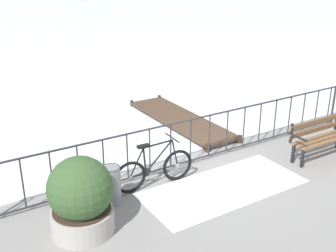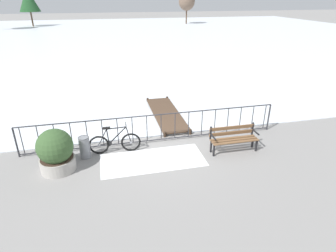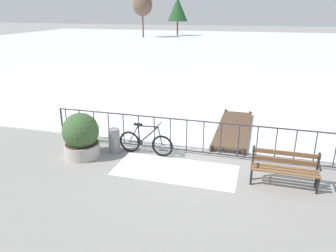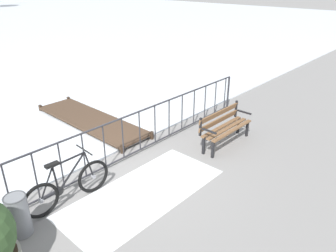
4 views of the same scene
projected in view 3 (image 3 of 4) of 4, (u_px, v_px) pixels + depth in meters
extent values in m
plane|color=gray|center=(194.00, 154.00, 9.85)|extent=(160.00, 160.00, 0.00)
cube|color=silver|center=(247.00, 49.00, 35.53)|extent=(80.00, 56.00, 0.03)
cube|color=white|center=(175.00, 170.00, 8.84)|extent=(3.31, 1.46, 0.01)
cylinder|color=#2D2D33|center=(195.00, 121.00, 9.50)|extent=(9.00, 0.04, 0.04)
cylinder|color=#2D2D33|center=(195.00, 151.00, 9.83)|extent=(9.00, 0.04, 0.04)
cylinder|color=#2D2D33|center=(62.00, 124.00, 10.84)|extent=(0.06, 0.06, 1.05)
cylinder|color=#2D2D33|center=(67.00, 123.00, 10.78)|extent=(0.03, 0.03, 0.97)
cylinder|color=#2D2D33|center=(80.00, 124.00, 10.65)|extent=(0.03, 0.03, 0.97)
cylinder|color=#2D2D33|center=(94.00, 126.00, 10.52)|extent=(0.03, 0.03, 0.97)
cylinder|color=#2D2D33|center=(109.00, 127.00, 10.38)|extent=(0.03, 0.03, 0.97)
cylinder|color=#2D2D33|center=(124.00, 129.00, 10.25)|extent=(0.03, 0.03, 0.97)
cylinder|color=#2D2D33|center=(139.00, 130.00, 10.12)|extent=(0.03, 0.03, 0.97)
cylinder|color=#2D2D33|center=(154.00, 132.00, 9.99)|extent=(0.03, 0.03, 0.97)
cylinder|color=#2D2D33|center=(170.00, 134.00, 9.86)|extent=(0.03, 0.03, 0.97)
cylinder|color=#2D2D33|center=(187.00, 135.00, 9.73)|extent=(0.03, 0.03, 0.97)
cylinder|color=#2D2D33|center=(203.00, 137.00, 9.59)|extent=(0.03, 0.03, 0.97)
cylinder|color=#2D2D33|center=(221.00, 139.00, 9.46)|extent=(0.03, 0.03, 0.97)
cylinder|color=#2D2D33|center=(239.00, 141.00, 9.33)|extent=(0.03, 0.03, 0.97)
cylinder|color=#2D2D33|center=(257.00, 143.00, 9.20)|extent=(0.03, 0.03, 0.97)
cylinder|color=#2D2D33|center=(276.00, 145.00, 9.07)|extent=(0.03, 0.03, 0.97)
cylinder|color=#2D2D33|center=(295.00, 147.00, 8.94)|extent=(0.03, 0.03, 0.97)
cylinder|color=#2D2D33|center=(315.00, 149.00, 8.81)|extent=(0.03, 0.03, 0.97)
cylinder|color=#2D2D33|center=(336.00, 151.00, 8.67)|extent=(0.03, 0.03, 0.97)
torus|color=black|center=(130.00, 142.00, 9.88)|extent=(0.66, 0.09, 0.66)
cylinder|color=gray|center=(130.00, 142.00, 9.88)|extent=(0.08, 0.06, 0.08)
torus|color=black|center=(162.00, 146.00, 9.57)|extent=(0.66, 0.09, 0.66)
cylinder|color=gray|center=(162.00, 146.00, 9.57)|extent=(0.08, 0.06, 0.08)
cylinder|color=black|center=(139.00, 134.00, 9.69)|extent=(0.08, 0.04, 0.53)
cylinder|color=black|center=(149.00, 135.00, 9.59)|extent=(0.61, 0.06, 0.59)
cylinder|color=black|center=(148.00, 126.00, 9.51)|extent=(0.63, 0.06, 0.07)
cylinder|color=black|center=(135.00, 142.00, 9.83)|extent=(0.34, 0.04, 0.05)
cylinder|color=black|center=(134.00, 134.00, 9.74)|extent=(0.32, 0.04, 0.56)
cylinder|color=black|center=(160.00, 137.00, 9.49)|extent=(0.16, 0.04, 0.59)
cube|color=black|center=(138.00, 124.00, 9.59)|extent=(0.24, 0.11, 0.05)
cylinder|color=black|center=(158.00, 125.00, 9.39)|extent=(0.05, 0.52, 0.03)
cylinder|color=black|center=(140.00, 142.00, 9.77)|extent=(0.18, 0.03, 0.18)
cube|color=brown|center=(284.00, 167.00, 8.04)|extent=(1.60, 0.12, 0.04)
cube|color=brown|center=(284.00, 170.00, 7.90)|extent=(1.60, 0.12, 0.04)
cube|color=brown|center=(285.00, 173.00, 7.76)|extent=(1.60, 0.12, 0.04)
cube|color=brown|center=(285.00, 161.00, 8.08)|extent=(1.60, 0.07, 0.12)
cube|color=brown|center=(286.00, 153.00, 8.01)|extent=(1.60, 0.07, 0.12)
cube|color=black|center=(318.00, 185.00, 7.65)|extent=(0.05, 0.06, 0.44)
cube|color=black|center=(316.00, 180.00, 7.89)|extent=(0.05, 0.06, 0.44)
cube|color=black|center=(318.00, 161.00, 7.85)|extent=(0.05, 0.04, 0.45)
cube|color=black|center=(320.00, 167.00, 7.63)|extent=(0.04, 0.40, 0.04)
cube|color=black|center=(251.00, 176.00, 8.06)|extent=(0.05, 0.06, 0.44)
cube|color=black|center=(252.00, 172.00, 8.30)|extent=(0.05, 0.06, 0.44)
cube|color=black|center=(254.00, 154.00, 8.25)|extent=(0.05, 0.04, 0.45)
cube|color=black|center=(253.00, 159.00, 8.04)|extent=(0.04, 0.40, 0.04)
cylinder|color=#ADA8A0|center=(82.00, 150.00, 9.63)|extent=(1.03, 1.03, 0.40)
cylinder|color=#38281E|center=(82.00, 143.00, 9.55)|extent=(0.95, 0.95, 0.02)
sphere|color=#38562D|center=(81.00, 131.00, 9.42)|extent=(1.06, 1.06, 1.06)
cylinder|color=gray|center=(114.00, 141.00, 9.87)|extent=(0.34, 0.34, 0.72)
torus|color=#494A4E|center=(114.00, 130.00, 9.75)|extent=(0.35, 0.35, 0.02)
cube|color=#4C3828|center=(234.00, 128.00, 11.59)|extent=(1.10, 3.88, 0.06)
cylinder|color=#35271C|center=(211.00, 148.00, 9.97)|extent=(0.10, 0.10, 0.20)
cylinder|color=#35271C|center=(244.00, 152.00, 9.72)|extent=(0.10, 0.10, 0.20)
cylinder|color=#35271C|center=(226.00, 112.00, 13.48)|extent=(0.10, 0.10, 0.20)
cylinder|color=#35271C|center=(250.00, 114.00, 13.22)|extent=(0.10, 0.10, 0.20)
cylinder|color=brown|center=(177.00, 24.00, 51.89)|extent=(0.23, 0.23, 3.77)
cone|color=#1E4723|center=(178.00, 9.00, 51.16)|extent=(3.18, 3.18, 3.56)
cylinder|color=brown|center=(143.00, 24.00, 49.08)|extent=(0.23, 0.23, 3.78)
ellipsoid|color=brown|center=(142.00, 5.00, 48.14)|extent=(2.90, 2.90, 3.18)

